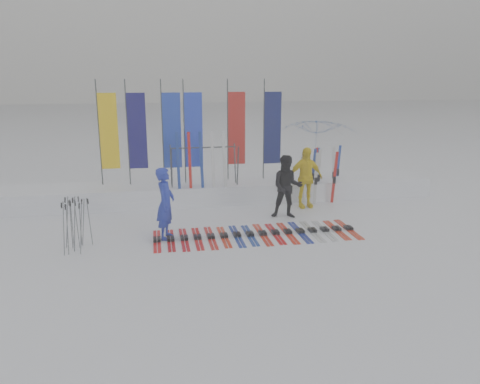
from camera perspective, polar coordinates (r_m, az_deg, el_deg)
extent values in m
plane|color=white|center=(10.74, 0.51, -7.28)|extent=(120.00, 120.00, 0.00)
cube|color=white|center=(14.99, -2.85, 0.11)|extent=(14.00, 1.60, 0.60)
imported|color=#1D2BA9|center=(11.49, -9.07, -1.38)|extent=(0.59, 0.74, 1.77)
imported|color=black|center=(13.08, 5.76, 0.63)|extent=(1.00, 0.86, 1.77)
imported|color=yellow|center=(14.18, 7.95, 1.76)|extent=(1.11, 0.53, 1.84)
imported|color=white|center=(16.80, 9.37, 4.75)|extent=(3.54, 3.57, 2.49)
cube|color=red|center=(11.54, -10.09, -5.78)|extent=(0.17, 1.58, 0.07)
cube|color=#B20E0E|center=(11.54, -8.46, -5.71)|extent=(0.17, 1.57, 0.07)
cube|color=red|center=(11.56, -6.82, -5.63)|extent=(0.17, 1.65, 0.07)
cube|color=red|center=(11.58, -5.20, -5.55)|extent=(0.17, 1.64, 0.07)
cube|color=red|center=(11.61, -3.58, -5.46)|extent=(0.17, 1.68, 0.07)
cube|color=red|center=(11.65, -1.97, -5.37)|extent=(0.17, 1.57, 0.07)
cube|color=navy|center=(11.70, -0.37, -5.27)|extent=(0.17, 1.64, 0.07)
cube|color=navy|center=(11.76, 1.21, -5.17)|extent=(0.17, 1.58, 0.07)
cube|color=red|center=(11.83, 2.77, -5.07)|extent=(0.17, 1.68, 0.07)
cube|color=red|center=(11.91, 4.31, -4.97)|extent=(0.17, 1.60, 0.07)
cube|color=red|center=(11.99, 5.83, -4.87)|extent=(0.17, 1.67, 0.07)
cube|color=navy|center=(12.08, 7.33, -4.76)|extent=(0.17, 1.69, 0.07)
cube|color=#B8BABF|center=(12.19, 8.81, -4.65)|extent=(0.17, 1.69, 0.07)
cube|color=#B5B7BC|center=(12.29, 10.26, -4.54)|extent=(0.17, 1.63, 0.07)
cube|color=red|center=(12.41, 11.68, -4.43)|extent=(0.17, 1.58, 0.07)
cube|color=red|center=(12.54, 13.07, -4.32)|extent=(0.17, 1.64, 0.07)
cylinder|color=#595B60|center=(11.34, -19.51, -3.59)|extent=(0.12, 0.07, 1.25)
cylinder|color=#595B60|center=(11.45, -19.89, -3.69)|extent=(0.04, 0.05, 1.17)
cylinder|color=#595B60|center=(11.03, -20.69, -4.22)|extent=(0.09, 0.04, 1.24)
cylinder|color=#595B60|center=(11.44, -19.26, -3.70)|extent=(0.06, 0.06, 1.15)
cylinder|color=#595B60|center=(11.03, -18.81, -4.19)|extent=(0.12, 0.11, 1.19)
cylinder|color=#595B60|center=(11.51, -18.90, -3.36)|extent=(0.06, 0.16, 1.22)
cylinder|color=#595B60|center=(11.24, -19.76, -3.90)|extent=(0.03, 0.12, 1.21)
cylinder|color=#595B60|center=(11.52, -17.87, -3.46)|extent=(0.08, 0.02, 1.15)
cylinder|color=#595B60|center=(11.52, -18.55, -3.50)|extent=(0.15, 0.09, 1.15)
cylinder|color=#595B60|center=(11.48, -20.32, -3.50)|extent=(0.15, 0.04, 1.24)
cylinder|color=#595B60|center=(11.03, -20.29, -4.31)|extent=(0.07, 0.09, 1.20)
cylinder|color=#383A3F|center=(14.88, -16.80, 6.87)|extent=(0.04, 0.04, 3.20)
cube|color=yellow|center=(14.85, -15.69, 7.13)|extent=(0.55, 0.03, 2.30)
cylinder|color=#383A3F|center=(14.71, -13.54, 7.00)|extent=(0.04, 0.04, 3.20)
cube|color=#100C5A|center=(14.69, -12.41, 7.25)|extent=(0.55, 0.03, 2.30)
cylinder|color=#383A3F|center=(14.61, -9.42, 7.16)|extent=(0.04, 0.04, 3.20)
cube|color=#1835B7|center=(14.61, -8.28, 7.40)|extent=(0.55, 0.03, 2.30)
cylinder|color=#383A3F|center=(14.66, -6.80, 7.27)|extent=(0.04, 0.04, 3.20)
cube|color=#1B35D1|center=(14.67, -5.67, 7.50)|extent=(0.55, 0.03, 2.30)
cylinder|color=#383A3F|center=(15.03, -1.51, 7.53)|extent=(0.04, 0.04, 3.20)
cube|color=#B31813|center=(15.08, -0.41, 7.75)|extent=(0.55, 0.03, 2.30)
cylinder|color=#383A3F|center=(15.17, 2.92, 7.58)|extent=(0.04, 0.04, 3.20)
cube|color=#0B1250|center=(15.24, 3.99, 7.78)|extent=(0.55, 0.03, 2.30)
cylinder|color=#383A3F|center=(14.04, -8.33, 2.89)|extent=(0.04, 0.30, 1.23)
cylinder|color=#383A3F|center=(14.53, -8.42, 3.26)|extent=(0.04, 0.30, 1.23)
cylinder|color=#383A3F|center=(14.25, -0.26, 3.20)|extent=(0.04, 0.30, 1.23)
cylinder|color=#383A3F|center=(14.73, -0.61, 3.57)|extent=(0.04, 0.30, 1.23)
cylinder|color=#383A3F|center=(14.26, -4.42, 5.43)|extent=(2.00, 0.04, 0.04)
cube|color=red|center=(15.72, 9.42, 2.47)|extent=(0.09, 0.03, 1.60)
cube|color=silver|center=(14.64, 9.23, 1.64)|extent=(0.09, 0.03, 1.61)
cube|color=silver|center=(15.26, 9.44, 1.86)|extent=(0.09, 0.04, 1.47)
cube|color=silver|center=(14.54, 7.65, 1.35)|extent=(0.09, 0.03, 1.48)
cube|color=navy|center=(15.80, 9.38, 2.49)|extent=(0.09, 0.05, 1.58)
cube|color=silver|center=(15.02, 9.54, 2.02)|extent=(0.09, 0.02, 1.65)
cube|color=red|center=(14.84, 11.44, 1.75)|extent=(0.09, 0.03, 1.63)
cube|color=navy|center=(16.06, 11.84, 2.68)|extent=(0.09, 0.04, 1.65)
cube|color=silver|center=(15.45, 11.35, 2.36)|extent=(0.09, 0.04, 1.70)
cube|color=navy|center=(15.19, 8.86, 2.18)|extent=(0.09, 0.03, 1.65)
cube|color=silver|center=(14.77, 8.08, 1.83)|extent=(0.09, 0.04, 1.63)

